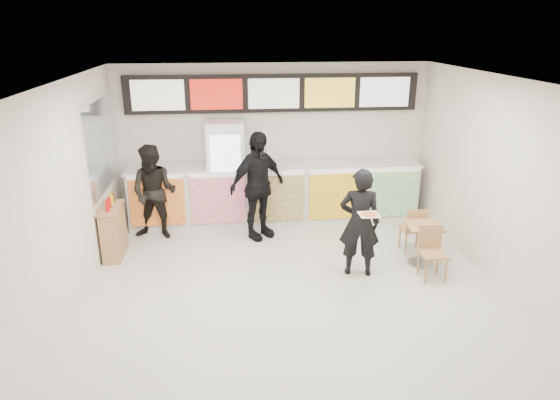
{
  "coord_description": "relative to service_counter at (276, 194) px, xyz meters",
  "views": [
    {
      "loc": [
        -0.9,
        -6.01,
        3.67
      ],
      "look_at": [
        -0.12,
        1.2,
        1.11
      ],
      "focal_mm": 32.0,
      "sensor_mm": 36.0,
      "label": 1
    }
  ],
  "objects": [
    {
      "name": "floor",
      "position": [
        -0.0,
        -3.09,
        -0.57
      ],
      "size": [
        7.0,
        7.0,
        0.0
      ],
      "primitive_type": "plane",
      "color": "beige",
      "rests_on": "ground"
    },
    {
      "name": "ceiling",
      "position": [
        -0.0,
        -3.09,
        2.43
      ],
      "size": [
        7.0,
        7.0,
        0.0
      ],
      "primitive_type": "plane",
      "rotation": [
        3.14,
        0.0,
        0.0
      ],
      "color": "white",
      "rests_on": "wall_back"
    },
    {
      "name": "wall_back",
      "position": [
        -0.0,
        0.41,
        0.93
      ],
      "size": [
        6.0,
        0.0,
        6.0
      ],
      "primitive_type": "plane",
      "rotation": [
        1.57,
        0.0,
        0.0
      ],
      "color": "silver",
      "rests_on": "floor"
    },
    {
      "name": "wall_left",
      "position": [
        -3.0,
        -3.09,
        0.93
      ],
      "size": [
        0.0,
        7.0,
        7.0
      ],
      "primitive_type": "plane",
      "rotation": [
        1.57,
        0.0,
        1.57
      ],
      "color": "silver",
      "rests_on": "floor"
    },
    {
      "name": "wall_right",
      "position": [
        3.0,
        -3.09,
        0.93
      ],
      "size": [
        0.0,
        7.0,
        7.0
      ],
      "primitive_type": "plane",
      "rotation": [
        1.57,
        0.0,
        -1.57
      ],
      "color": "silver",
      "rests_on": "floor"
    },
    {
      "name": "service_counter",
      "position": [
        0.0,
        0.0,
        0.0
      ],
      "size": [
        5.56,
        0.77,
        1.14
      ],
      "color": "silver",
      "rests_on": "floor"
    },
    {
      "name": "menu_board",
      "position": [
        0.0,
        0.32,
        1.88
      ],
      "size": [
        5.5,
        0.14,
        0.7
      ],
      "color": "black",
      "rests_on": "wall_back"
    },
    {
      "name": "drinks_fridge",
      "position": [
        -0.93,
        0.02,
        0.43
      ],
      "size": [
        0.7,
        0.67,
        2.0
      ],
      "color": "white",
      "rests_on": "floor"
    },
    {
      "name": "mirror_panel",
      "position": [
        -2.99,
        -0.64,
        1.18
      ],
      "size": [
        0.01,
        2.0,
        1.5
      ],
      "primitive_type": "cube",
      "color": "#B2B7BF",
      "rests_on": "wall_left"
    },
    {
      "name": "customer_main",
      "position": [
        1.04,
        -2.3,
        0.27
      ],
      "size": [
        0.69,
        0.53,
        1.69
      ],
      "primitive_type": "imported",
      "rotation": [
        0.0,
        0.0,
        2.93
      ],
      "color": "black",
      "rests_on": "floor"
    },
    {
      "name": "customer_left",
      "position": [
        -2.21,
        -0.54,
        0.28
      ],
      "size": [
        0.96,
        0.83,
        1.71
      ],
      "primitive_type": "imported",
      "rotation": [
        0.0,
        0.0,
        -0.24
      ],
      "color": "black",
      "rests_on": "floor"
    },
    {
      "name": "customer_mid",
      "position": [
        -0.39,
        -0.72,
        0.4
      ],
      "size": [
        1.21,
        1.03,
        1.95
      ],
      "primitive_type": "imported",
      "rotation": [
        0.0,
        0.0,
        0.59
      ],
      "color": "black",
      "rests_on": "floor"
    },
    {
      "name": "pizza_slice",
      "position": [
        1.04,
        -2.75,
        0.58
      ],
      "size": [
        0.36,
        0.36,
        0.02
      ],
      "color": "beige",
      "rests_on": "customer_main"
    },
    {
      "name": "cafe_table",
      "position": [
        2.15,
        -2.1,
        -0.1
      ],
      "size": [
        0.57,
        1.39,
        0.81
      ],
      "rotation": [
        0.0,
        0.0,
        -0.05
      ],
      "color": "tan",
      "rests_on": "floor"
    },
    {
      "name": "condiment_ledge",
      "position": [
        -2.82,
        -1.25,
        -0.13
      ],
      "size": [
        0.31,
        0.78,
        1.03
      ],
      "color": "tan",
      "rests_on": "floor"
    }
  ]
}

